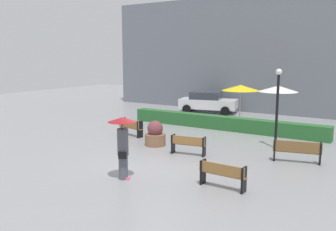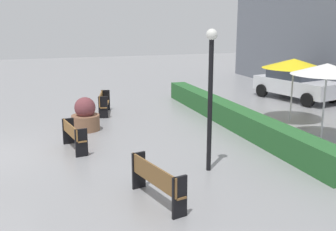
{
  "view_description": "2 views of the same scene",
  "coord_description": "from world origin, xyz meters",
  "px_view_note": "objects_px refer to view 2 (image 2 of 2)",
  "views": [
    {
      "loc": [
        7.51,
        -10.59,
        4.2
      ],
      "look_at": [
        -1.04,
        2.8,
        1.58
      ],
      "focal_mm": 38.74,
      "sensor_mm": 36.0,
      "label": 1
    },
    {
      "loc": [
        12.11,
        1.59,
        3.89
      ],
      "look_at": [
        1.08,
        5.27,
        1.09
      ],
      "focal_mm": 43.37,
      "sensor_mm": 36.0,
      "label": 2
    }
  ],
  "objects_px": {
    "bench_mid_center": "(73,134)",
    "patio_umbrella_white": "(327,69)",
    "parked_car": "(296,83)",
    "patio_umbrella_yellow": "(294,63)",
    "bench_far_right": "(156,180)",
    "bench_far_left": "(103,102)",
    "lamp_post": "(211,85)",
    "planter_pot": "(85,116)"
  },
  "relations": [
    {
      "from": "bench_far_right",
      "to": "bench_far_left",
      "type": "bearing_deg",
      "value": 177.78
    },
    {
      "from": "planter_pot",
      "to": "patio_umbrella_white",
      "type": "xyz_separation_m",
      "value": [
        3.7,
        7.1,
        1.82
      ]
    },
    {
      "from": "patio_umbrella_yellow",
      "to": "parked_car",
      "type": "relative_size",
      "value": 0.54
    },
    {
      "from": "lamp_post",
      "to": "bench_far_right",
      "type": "bearing_deg",
      "value": -53.21
    },
    {
      "from": "parked_car",
      "to": "patio_umbrella_yellow",
      "type": "bearing_deg",
      "value": -37.65
    },
    {
      "from": "bench_far_right",
      "to": "planter_pot",
      "type": "height_order",
      "value": "planter_pot"
    },
    {
      "from": "parked_car",
      "to": "bench_far_left",
      "type": "bearing_deg",
      "value": -89.32
    },
    {
      "from": "planter_pot",
      "to": "parked_car",
      "type": "xyz_separation_m",
      "value": [
        -2.41,
        10.44,
        0.31
      ]
    },
    {
      "from": "bench_far_right",
      "to": "planter_pot",
      "type": "bearing_deg",
      "value": -173.79
    },
    {
      "from": "bench_mid_center",
      "to": "planter_pot",
      "type": "relative_size",
      "value": 1.31
    },
    {
      "from": "bench_far_right",
      "to": "lamp_post",
      "type": "distance_m",
      "value": 2.89
    },
    {
      "from": "patio_umbrella_yellow",
      "to": "patio_umbrella_white",
      "type": "relative_size",
      "value": 0.96
    },
    {
      "from": "bench_far_right",
      "to": "patio_umbrella_yellow",
      "type": "xyz_separation_m",
      "value": [
        -5.13,
        6.95,
        1.71
      ]
    },
    {
      "from": "parked_car",
      "to": "planter_pot",
      "type": "bearing_deg",
      "value": -77.0
    },
    {
      "from": "bench_far_left",
      "to": "parked_car",
      "type": "distance_m",
      "value": 9.42
    },
    {
      "from": "planter_pot",
      "to": "patio_umbrella_white",
      "type": "bearing_deg",
      "value": 62.47
    },
    {
      "from": "bench_far_left",
      "to": "bench_mid_center",
      "type": "distance_m",
      "value": 4.74
    },
    {
      "from": "bench_far_right",
      "to": "patio_umbrella_yellow",
      "type": "bearing_deg",
      "value": 126.45
    },
    {
      "from": "bench_far_right",
      "to": "parked_car",
      "type": "distance_m",
      "value": 13.11
    },
    {
      "from": "patio_umbrella_yellow",
      "to": "bench_mid_center",
      "type": "bearing_deg",
      "value": -83.64
    },
    {
      "from": "patio_umbrella_white",
      "to": "planter_pot",
      "type": "bearing_deg",
      "value": -117.53
    },
    {
      "from": "bench_far_left",
      "to": "bench_far_right",
      "type": "xyz_separation_m",
      "value": [
        8.65,
        -0.34,
        0.01
      ]
    },
    {
      "from": "bench_far_right",
      "to": "bench_mid_center",
      "type": "distance_m",
      "value": 4.41
    },
    {
      "from": "bench_far_right",
      "to": "bench_mid_center",
      "type": "height_order",
      "value": "bench_far_right"
    },
    {
      "from": "planter_pot",
      "to": "patio_umbrella_white",
      "type": "height_order",
      "value": "patio_umbrella_white"
    },
    {
      "from": "bench_far_left",
      "to": "lamp_post",
      "type": "distance_m",
      "value": 7.62
    },
    {
      "from": "bench_far_right",
      "to": "patio_umbrella_yellow",
      "type": "relative_size",
      "value": 0.77
    },
    {
      "from": "lamp_post",
      "to": "parked_car",
      "type": "height_order",
      "value": "lamp_post"
    },
    {
      "from": "bench_mid_center",
      "to": "patio_umbrella_yellow",
      "type": "xyz_separation_m",
      "value": [
        -0.92,
        8.27,
        1.74
      ]
    },
    {
      "from": "bench_far_left",
      "to": "bench_far_right",
      "type": "relative_size",
      "value": 0.88
    },
    {
      "from": "planter_pot",
      "to": "lamp_post",
      "type": "relative_size",
      "value": 0.33
    },
    {
      "from": "bench_mid_center",
      "to": "planter_pot",
      "type": "xyz_separation_m",
      "value": [
        -2.14,
        0.63,
        0.02
      ]
    },
    {
      "from": "bench_mid_center",
      "to": "patio_umbrella_white",
      "type": "height_order",
      "value": "patio_umbrella_white"
    },
    {
      "from": "bench_mid_center",
      "to": "bench_far_right",
      "type": "bearing_deg",
      "value": 17.43
    },
    {
      "from": "bench_far_right",
      "to": "lamp_post",
      "type": "relative_size",
      "value": 0.51
    },
    {
      "from": "patio_umbrella_yellow",
      "to": "planter_pot",
      "type": "bearing_deg",
      "value": -99.09
    },
    {
      "from": "bench_far_right",
      "to": "planter_pot",
      "type": "distance_m",
      "value": 6.39
    },
    {
      "from": "planter_pot",
      "to": "patio_umbrella_yellow",
      "type": "bearing_deg",
      "value": 80.91
    },
    {
      "from": "bench_far_right",
      "to": "patio_umbrella_white",
      "type": "relative_size",
      "value": 0.74
    },
    {
      "from": "bench_far_left",
      "to": "bench_mid_center",
      "type": "height_order",
      "value": "bench_far_left"
    },
    {
      "from": "bench_far_right",
      "to": "patio_umbrella_yellow",
      "type": "distance_m",
      "value": 8.8
    },
    {
      "from": "bench_far_right",
      "to": "lamp_post",
      "type": "height_order",
      "value": "lamp_post"
    }
  ]
}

